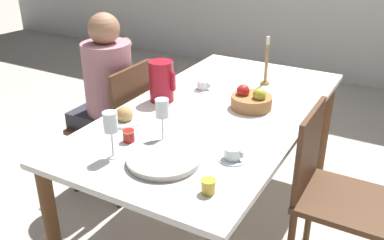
# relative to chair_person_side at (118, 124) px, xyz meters

# --- Properties ---
(ground_plane) EXTENTS (20.00, 20.00, 0.00)m
(ground_plane) POSITION_rel_chair_person_side_xyz_m (0.68, 0.04, -0.49)
(ground_plane) COLOR beige
(dining_table) EXTENTS (0.99, 1.88, 0.73)m
(dining_table) POSITION_rel_chair_person_side_xyz_m (0.68, 0.04, 0.15)
(dining_table) COLOR white
(dining_table) RESTS_ON ground_plane
(chair_person_side) EXTENTS (0.42, 0.42, 0.89)m
(chair_person_side) POSITION_rel_chair_person_side_xyz_m (0.00, 0.00, 0.00)
(chair_person_side) COLOR #51331E
(chair_person_side) RESTS_ON ground_plane
(chair_opposite) EXTENTS (0.42, 0.42, 0.89)m
(chair_opposite) POSITION_rel_chair_person_side_xyz_m (1.37, -0.08, 0.00)
(chair_opposite) COLOR #51331E
(chair_opposite) RESTS_ON ground_plane
(person_seated) EXTENTS (0.39, 0.41, 1.20)m
(person_seated) POSITION_rel_chair_person_side_xyz_m (-0.08, 0.01, 0.23)
(person_seated) COLOR #33333D
(person_seated) RESTS_ON ground_plane
(red_pitcher) EXTENTS (0.16, 0.14, 0.24)m
(red_pitcher) POSITION_rel_chair_person_side_xyz_m (0.35, -0.00, 0.36)
(red_pitcher) COLOR #A31423
(red_pitcher) RESTS_ON dining_table
(wine_glass_water) EXTENTS (0.06, 0.06, 0.21)m
(wine_glass_water) POSITION_rel_chair_person_side_xyz_m (0.62, -0.41, 0.40)
(wine_glass_water) COLOR white
(wine_glass_water) RESTS_ON dining_table
(wine_glass_juice) EXTENTS (0.06, 0.06, 0.22)m
(wine_glass_juice) POSITION_rel_chair_person_side_xyz_m (0.51, -0.65, 0.40)
(wine_glass_juice) COLOR white
(wine_glass_juice) RESTS_ON dining_table
(teacup_near_person) EXTENTS (0.13, 0.13, 0.06)m
(teacup_near_person) POSITION_rel_chair_person_side_xyz_m (0.99, -0.42, 0.27)
(teacup_near_person) COLOR silver
(teacup_near_person) RESTS_ON dining_table
(teacup_across) EXTENTS (0.13, 0.13, 0.06)m
(teacup_across) POSITION_rel_chair_person_side_xyz_m (0.48, 0.27, 0.27)
(teacup_across) COLOR silver
(teacup_across) RESTS_ON dining_table
(serving_tray) EXTENTS (0.32, 0.32, 0.03)m
(serving_tray) POSITION_rel_chair_person_side_xyz_m (0.74, -0.59, 0.26)
(serving_tray) COLOR #B7B2A8
(serving_tray) RESTS_ON dining_table
(bread_plate) EXTENTS (0.18, 0.18, 0.09)m
(bread_plate) POSITION_rel_chair_person_side_xyz_m (0.34, -0.34, 0.27)
(bread_plate) COLOR silver
(bread_plate) RESTS_ON dining_table
(jam_jar_amber) EXTENTS (0.06, 0.06, 0.06)m
(jam_jar_amber) POSITION_rel_chair_person_side_xyz_m (0.49, -0.50, 0.27)
(jam_jar_amber) COLOR #A81E1E
(jam_jar_amber) RESTS_ON dining_table
(jam_jar_red) EXTENTS (0.06, 0.06, 0.06)m
(jam_jar_red) POSITION_rel_chair_person_side_xyz_m (1.01, -0.69, 0.27)
(jam_jar_red) COLOR gold
(jam_jar_red) RESTS_ON dining_table
(fruit_bowl) EXTENTS (0.23, 0.23, 0.13)m
(fruit_bowl) POSITION_rel_chair_person_side_xyz_m (0.84, 0.15, 0.29)
(fruit_bowl) COLOR #9E6B3D
(fruit_bowl) RESTS_ON dining_table
(candlestick_tall) EXTENTS (0.06, 0.06, 0.31)m
(candlestick_tall) POSITION_rel_chair_person_side_xyz_m (0.77, 0.55, 0.36)
(candlestick_tall) COLOR olive
(candlestick_tall) RESTS_ON dining_table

